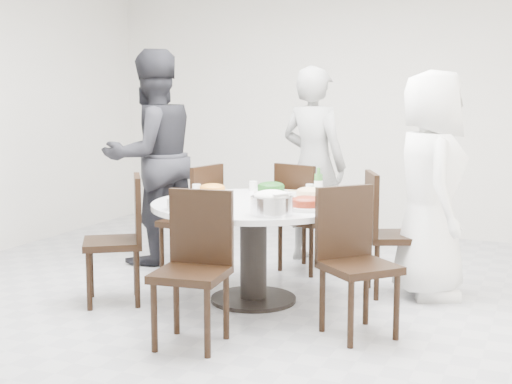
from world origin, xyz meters
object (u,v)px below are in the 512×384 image
at_px(diner_right, 431,185).
at_px(diner_left, 152,157).
at_px(chair_sw, 112,240).
at_px(soup_bowl, 186,204).
at_px(chair_s, 191,270).
at_px(chair_se, 360,263).
at_px(chair_nw, 190,220).
at_px(chair_n, 308,217).
at_px(dining_table, 253,252).
at_px(chair_ne, 395,234).
at_px(rice_bowl, 272,205).
at_px(diner_middle, 314,165).
at_px(beverage_bottle, 318,182).

xyz_separation_m(diner_right, diner_left, (-2.52, 0.13, 0.11)).
bearing_deg(chair_sw, soup_bowl, 52.50).
xyz_separation_m(chair_s, diner_right, (1.15, 1.68, 0.38)).
xyz_separation_m(chair_se, diner_right, (0.25, 1.10, 0.38)).
bearing_deg(diner_left, chair_nw, 90.42).
xyz_separation_m(chair_n, diner_right, (1.10, -0.37, 0.38)).
xyz_separation_m(dining_table, chair_ne, (0.93, 0.61, 0.10)).
xyz_separation_m(dining_table, rice_bowl, (0.32, -0.44, 0.44)).
bearing_deg(dining_table, diner_left, 149.37).
relative_size(chair_n, diner_middle, 0.53).
height_order(chair_n, rice_bowl, chair_n).
xyz_separation_m(chair_ne, diner_left, (-2.28, 0.19, 0.49)).
bearing_deg(diner_left, beverage_bottle, 108.08).
distance_m(chair_nw, rice_bowl, 1.53).
relative_size(chair_ne, chair_se, 1.00).
xyz_separation_m(dining_table, beverage_bottle, (0.34, 0.50, 0.49)).
relative_size(chair_ne, diner_right, 0.55).
relative_size(chair_s, diner_right, 0.55).
height_order(chair_ne, beverage_bottle, beverage_bottle).
height_order(chair_ne, chair_sw, same).
height_order(dining_table, beverage_bottle, beverage_bottle).
bearing_deg(diner_left, chair_n, 127.53).
height_order(chair_s, diner_left, diner_left).
xyz_separation_m(chair_se, beverage_bottle, (-0.59, 0.94, 0.39)).
bearing_deg(diner_right, chair_s, 124.54).
height_order(diner_left, rice_bowl, diner_left).
relative_size(dining_table, diner_right, 0.87).
bearing_deg(chair_se, chair_nw, 102.78).
xyz_separation_m(chair_ne, rice_bowl, (-0.61, -1.05, 0.34)).
bearing_deg(chair_nw, chair_n, 129.27).
height_order(chair_nw, chair_se, same).
height_order(chair_nw, beverage_bottle, beverage_bottle).
height_order(chair_n, chair_s, same).
bearing_deg(diner_right, chair_n, 50.34).
bearing_deg(chair_ne, dining_table, 99.14).
distance_m(chair_n, diner_left, 1.52).
xyz_separation_m(dining_table, chair_s, (0.02, -1.02, 0.10)).
height_order(chair_n, chair_nw, same).
xyz_separation_m(chair_ne, chair_sw, (-1.87, -1.05, 0.00)).
distance_m(chair_s, beverage_bottle, 1.60).
relative_size(diner_left, beverage_bottle, 8.71).
relative_size(dining_table, chair_ne, 1.58).
bearing_deg(diner_middle, diner_left, 39.04).
height_order(chair_s, beverage_bottle, beverage_bottle).
distance_m(chair_nw, diner_right, 2.03).
height_order(chair_n, beverage_bottle, beverage_bottle).
distance_m(diner_middle, rice_bowl, 1.87).
height_order(chair_n, diner_middle, diner_middle).
bearing_deg(chair_s, dining_table, 84.64).
bearing_deg(dining_table, diner_right, 29.50).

